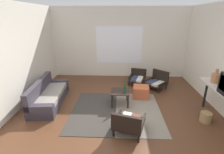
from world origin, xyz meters
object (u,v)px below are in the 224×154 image
couch (48,96)px  armchair_striped_foreground (128,123)px  coffee_table (120,94)px  ottoman_orange (141,92)px  armchair_by_window (138,77)px  clay_vase (216,78)px  wicker_basket (206,117)px  armchair_corner (157,81)px  console_shelf (224,93)px  glass_bottle (125,88)px

couch → armchair_striped_foreground: couch is taller
coffee_table → ottoman_orange: 0.81m
armchair_by_window → clay_vase: (1.65, -1.95, 0.73)m
couch → ottoman_orange: bearing=10.0°
coffee_table → clay_vase: bearing=-7.8°
armchair_by_window → wicker_basket: bearing=-60.3°
coffee_table → armchair_corner: 1.75m
couch → wicker_basket: couch is taller
armchair_by_window → console_shelf: console_shelf is taller
couch → glass_bottle: (2.16, -0.12, 0.33)m
armchair_by_window → clay_vase: size_ratio=2.25×
armchair_striped_foreground → console_shelf: (2.11, 0.50, 0.48)m
console_shelf → glass_bottle: 2.27m
couch → clay_vase: clay_vase is taller
armchair_by_window → glass_bottle: size_ratio=2.40×
couch → console_shelf: (4.33, -0.75, 0.52)m
armchair_by_window → glass_bottle: bearing=-106.6°
armchair_by_window → armchair_corner: armchair_corner is taller
couch → armchair_striped_foreground: size_ratio=2.40×
glass_bottle → armchair_corner: bearing=48.8°
coffee_table → armchair_striped_foreground: (0.18, -1.24, -0.06)m
armchair_corner → ottoman_orange: 0.96m
armchair_by_window → clay_vase: clay_vase is taller
console_shelf → ottoman_orange: bearing=143.6°
armchair_corner → clay_vase: 1.95m
armchair_by_window → glass_bottle: (-0.52, -1.75, 0.32)m
ottoman_orange → coffee_table: bearing=-142.9°
armchair_by_window → clay_vase: bearing=-49.9°
console_shelf → clay_vase: clay_vase is taller
clay_vase → wicker_basket: (-0.28, -0.43, -0.83)m
glass_bottle → ottoman_orange: bearing=49.1°
coffee_table → armchair_by_window: armchair_by_window is taller
ottoman_orange → clay_vase: (1.65, -0.79, 0.78)m
ottoman_orange → console_shelf: 2.13m
ottoman_orange → wicker_basket: 1.84m
coffee_table → clay_vase: 2.40m
couch → ottoman_orange: (2.68, 0.47, -0.04)m
armchair_corner → coffee_table: bearing=-136.6°
armchair_by_window → console_shelf: size_ratio=0.49×
armchair_corner → clay_vase: size_ratio=2.50×
armchair_by_window → armchair_corner: 0.77m
coffee_table → armchair_corner: armchair_corner is taller
armchair_by_window → armchair_striped_foreground: bearing=-99.3°
armchair_corner → console_shelf: bearing=-62.3°
couch → glass_bottle: size_ratio=5.97×
armchair_corner → wicker_basket: (0.74, -1.95, -0.14)m
clay_vase → glass_bottle: (-2.17, 0.20, -0.41)m
coffee_table → armchair_striped_foreground: armchair_striped_foreground is taller
ottoman_orange → wicker_basket: (1.37, -1.23, -0.06)m
coffee_table → wicker_basket: bearing=-20.3°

